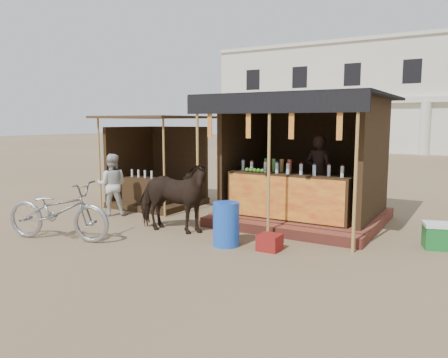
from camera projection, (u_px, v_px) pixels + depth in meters
ground at (177, 253)px, 7.49m from camera, size 120.00×120.00×0.00m
main_stall at (303, 176)px, 9.71m from camera, size 3.60×3.61×2.78m
secondary_stall at (154, 173)px, 11.74m from camera, size 2.40×2.40×2.38m
cow at (172, 197)px, 8.79m from camera, size 1.80×0.99×1.45m
motorbike at (58, 211)px, 8.25m from camera, size 2.27×1.30×1.13m
bystander at (112, 185)px, 10.44m from camera, size 0.91×0.87×1.48m
blue_barrel at (226, 224)px, 7.88m from camera, size 0.54×0.54×0.80m
red_crate at (270, 242)px, 7.64m from camera, size 0.38×0.38×0.28m
cooler at (443, 236)px, 7.70m from camera, size 0.74×0.61×0.46m
background_building at (389, 99)px, 33.52m from camera, size 26.00×7.45×8.18m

